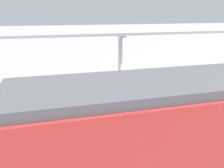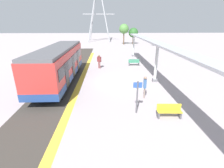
% 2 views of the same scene
% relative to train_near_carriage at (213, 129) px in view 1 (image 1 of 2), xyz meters
% --- Properties ---
extents(ground_plane, '(176.00, 176.00, 0.00)m').
position_rel_train_near_carriage_xyz_m(ground_plane, '(5.68, -0.02, -1.83)').
color(ground_plane, '#A2979A').
extents(tactile_edge_strip, '(0.53, 34.77, 0.01)m').
position_rel_train_near_carriage_xyz_m(tactile_edge_strip, '(1.86, -0.02, -1.82)').
color(tactile_edge_strip, gold).
rests_on(tactile_edge_strip, ground).
extents(train_near_carriage, '(2.65, 11.32, 3.48)m').
position_rel_train_near_carriage_xyz_m(train_near_carriage, '(0.00, 0.00, 0.00)').
color(train_near_carriage, red).
rests_on(train_near_carriage, ground).
extents(canopy_pillar_second, '(1.10, 0.44, 3.71)m').
position_rel_train_near_carriage_xyz_m(canopy_pillar_second, '(9.32, -0.14, 0.05)').
color(canopy_pillar_second, slate).
rests_on(canopy_pillar_second, ground).
extents(canopy_beam, '(1.20, 27.64, 0.16)m').
position_rel_train_near_carriage_xyz_m(canopy_beam, '(9.32, -0.09, 1.96)').
color(canopy_beam, '#A8AAB2').
rests_on(canopy_beam, canopy_pillar_nearest).
extents(bench_near_end, '(1.50, 0.46, 0.86)m').
position_rel_train_near_carriage_xyz_m(bench_near_end, '(8.34, 6.67, -1.38)').
color(bench_near_end, '#3C8063').
rests_on(bench_near_end, ground).
extents(bench_mid_platform, '(1.52, 0.51, 0.86)m').
position_rel_train_near_carriage_xyz_m(bench_mid_platform, '(8.32, -6.76, -1.38)').
color(bench_mid_platform, gold).
rests_on(bench_mid_platform, ground).
extents(passenger_waiting_near_edge, '(0.56, 0.45, 1.76)m').
position_rel_train_near_carriage_xyz_m(passenger_waiting_near_edge, '(3.58, 5.31, -0.73)').
color(passenger_waiting_near_edge, brown).
rests_on(passenger_waiting_near_edge, ground).
extents(passenger_by_the_benches, '(0.32, 0.54, 1.74)m').
position_rel_train_near_carriage_xyz_m(passenger_by_the_benches, '(7.42, -3.83, -0.74)').
color(passenger_by_the_benches, gray).
rests_on(passenger_by_the_benches, ground).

